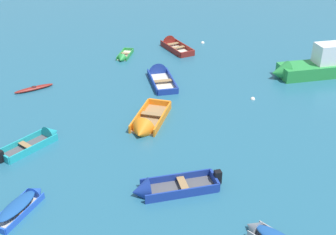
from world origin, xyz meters
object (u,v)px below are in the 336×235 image
(rowboat_green_outer_right, at_px, (123,57))
(rowboat_maroon_cluster_outer, at_px, (171,44))
(rowboat_orange_foreground_center, at_px, (145,126))
(kayak_maroon_near_camera, at_px, (34,88))
(mooring_buoy_midfield, at_px, (203,43))
(motor_launch_green_midfield_left, at_px, (316,66))
(rowboat_turquoise_back_row_right, at_px, (40,139))
(rowboat_deep_blue_far_right, at_px, (160,189))
(rowboat_blue_near_left, at_px, (24,202))
(mooring_buoy_outer_edge, at_px, (253,99))
(rowboat_deep_blue_near_right, at_px, (159,74))

(rowboat_green_outer_right, bearing_deg, rowboat_maroon_cluster_outer, 31.93)
(rowboat_orange_foreground_center, height_order, kayak_maroon_near_camera, rowboat_orange_foreground_center)
(rowboat_maroon_cluster_outer, distance_m, rowboat_orange_foreground_center, 15.05)
(rowboat_maroon_cluster_outer, height_order, mooring_buoy_midfield, rowboat_maroon_cluster_outer)
(rowboat_orange_foreground_center, xyz_separation_m, mooring_buoy_midfield, (6.05, 15.43, -0.23))
(motor_launch_green_midfield_left, distance_m, rowboat_turquoise_back_row_right, 21.12)
(rowboat_deep_blue_far_right, relative_size, rowboat_green_outer_right, 1.54)
(rowboat_green_outer_right, relative_size, kayak_maroon_near_camera, 1.08)
(rowboat_maroon_cluster_outer, height_order, rowboat_blue_near_left, rowboat_maroon_cluster_outer)
(rowboat_blue_near_left, xyz_separation_m, mooring_buoy_outer_edge, (13.47, 10.01, -0.25))
(rowboat_orange_foreground_center, xyz_separation_m, rowboat_green_outer_right, (-1.35, 12.00, -0.09))
(kayak_maroon_near_camera, bearing_deg, rowboat_orange_foreground_center, -39.33)
(rowboat_deep_blue_far_right, bearing_deg, rowboat_orange_foreground_center, 94.08)
(motor_launch_green_midfield_left, height_order, mooring_buoy_midfield, motor_launch_green_midfield_left)
(mooring_buoy_outer_edge, bearing_deg, rowboat_deep_blue_far_right, -126.74)
(rowboat_orange_foreground_center, bearing_deg, rowboat_green_outer_right, 96.40)
(rowboat_maroon_cluster_outer, bearing_deg, rowboat_blue_near_left, -112.72)
(rowboat_deep_blue_near_right, bearing_deg, rowboat_green_outer_right, 123.90)
(rowboat_deep_blue_far_right, bearing_deg, rowboat_deep_blue_near_right, 86.10)
(motor_launch_green_midfield_left, relative_size, rowboat_turquoise_back_row_right, 2.20)
(motor_launch_green_midfield_left, xyz_separation_m, rowboat_blue_near_left, (-19.33, -13.64, -0.55))
(motor_launch_green_midfield_left, distance_m, rowboat_blue_near_left, 23.66)
(rowboat_blue_near_left, distance_m, mooring_buoy_midfield, 25.05)
(rowboat_turquoise_back_row_right, bearing_deg, rowboat_deep_blue_far_right, -38.54)
(rowboat_maroon_cluster_outer, bearing_deg, rowboat_turquoise_back_row_right, -120.21)
(mooring_buoy_midfield, height_order, mooring_buoy_outer_edge, mooring_buoy_midfield)
(rowboat_deep_blue_near_right, xyz_separation_m, mooring_buoy_midfield, (4.65, 7.51, -0.20))
(rowboat_orange_foreground_center, relative_size, mooring_buoy_outer_edge, 14.47)
(rowboat_orange_foreground_center, height_order, mooring_buoy_midfield, rowboat_orange_foreground_center)
(rowboat_turquoise_back_row_right, height_order, mooring_buoy_midfield, rowboat_turquoise_back_row_right)
(rowboat_orange_foreground_center, bearing_deg, rowboat_blue_near_left, -131.77)
(kayak_maroon_near_camera, bearing_deg, mooring_buoy_outer_edge, -10.85)
(rowboat_turquoise_back_row_right, bearing_deg, motor_launch_green_midfield_left, 22.26)
(rowboat_maroon_cluster_outer, xyz_separation_m, rowboat_orange_foreground_center, (-3.04, -14.74, 0.01))
(rowboat_deep_blue_far_right, distance_m, mooring_buoy_midfield, 22.30)
(rowboat_green_outer_right, height_order, rowboat_blue_near_left, rowboat_blue_near_left)
(rowboat_blue_near_left, bearing_deg, kayak_maroon_near_camera, 98.22)
(rowboat_deep_blue_far_right, xyz_separation_m, rowboat_maroon_cluster_outer, (2.60, 20.89, -0.01))
(rowboat_deep_blue_near_right, bearing_deg, motor_launch_green_midfield_left, -4.15)
(mooring_buoy_outer_edge, bearing_deg, rowboat_green_outer_right, 136.12)
(rowboat_deep_blue_near_right, bearing_deg, mooring_buoy_midfield, 58.23)
(rowboat_blue_near_left, height_order, mooring_buoy_outer_edge, rowboat_blue_near_left)
(rowboat_blue_near_left, bearing_deg, mooring_buoy_outer_edge, 36.61)
(motor_launch_green_midfield_left, relative_size, rowboat_green_outer_right, 2.54)
(kayak_maroon_near_camera, relative_size, mooring_buoy_outer_edge, 8.40)
(kayak_maroon_near_camera, bearing_deg, rowboat_maroon_cluster_outer, 37.81)
(kayak_maroon_near_camera, distance_m, rowboat_blue_near_left, 13.08)
(rowboat_maroon_cluster_outer, distance_m, mooring_buoy_midfield, 3.09)
(rowboat_deep_blue_near_right, bearing_deg, rowboat_maroon_cluster_outer, 76.45)
(rowboat_maroon_cluster_outer, bearing_deg, mooring_buoy_midfield, 12.93)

